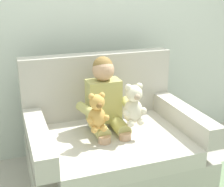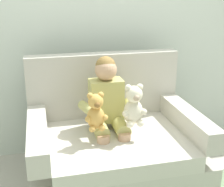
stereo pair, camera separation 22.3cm
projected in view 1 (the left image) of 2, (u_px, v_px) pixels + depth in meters
The scene contains 6 objects.
ground_plane at pixel (114, 183), 2.55m from camera, with size 8.00×8.00×0.00m, color #ADA89E.
back_wall at pixel (86, 14), 2.79m from camera, with size 6.00×0.10×2.60m, color silver.
armchair at pixel (112, 147), 2.49m from camera, with size 1.30×0.96×1.00m.
seated_child at pixel (106, 105), 2.40m from camera, with size 0.45×0.39×0.82m.
plush_cream at pixel (134, 105), 2.27m from camera, with size 0.19×0.15×0.31m.
plush_honey at pixel (97, 113), 2.18m from camera, with size 0.17×0.13×0.28m.
Camera 1 is at (-0.75, -2.04, 1.53)m, focal length 49.73 mm.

